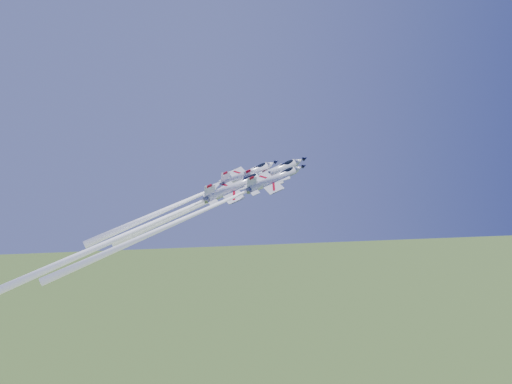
{
  "coord_description": "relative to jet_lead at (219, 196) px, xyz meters",
  "views": [
    {
      "loc": [
        -16.83,
        -119.75,
        116.57
      ],
      "look_at": [
        0.0,
        0.0,
        95.13
      ],
      "focal_mm": 40.0,
      "sensor_mm": 36.0,
      "label": 1
    }
  ],
  "objects": [
    {
      "name": "jet_left",
      "position": [
        -5.98,
        1.24,
        -0.64
      ],
      "size": [
        32.59,
        14.66,
        28.94
      ],
      "rotation": [
        0.37,
        0.3,
        -1.27
      ],
      "color": "silver"
    },
    {
      "name": "jet_lead",
      "position": [
        0.0,
        0.0,
        0.0
      ],
      "size": [
        33.79,
        15.16,
        28.25
      ],
      "rotation": [
        0.37,
        0.3,
        -1.27
      ],
      "color": "silver"
    },
    {
      "name": "jet_slot",
      "position": [
        -16.1,
        -4.54,
        -5.3
      ],
      "size": [
        43.6,
        19.73,
        43.25
      ],
      "rotation": [
        0.37,
        0.3,
        -1.27
      ],
      "color": "silver"
    },
    {
      "name": "jet_right",
      "position": [
        -6.84,
        -7.3,
        -2.79
      ],
      "size": [
        39.86,
        18.1,
        40.06
      ],
      "rotation": [
        0.37,
        0.3,
        -1.27
      ],
      "color": "silver"
    }
  ]
}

